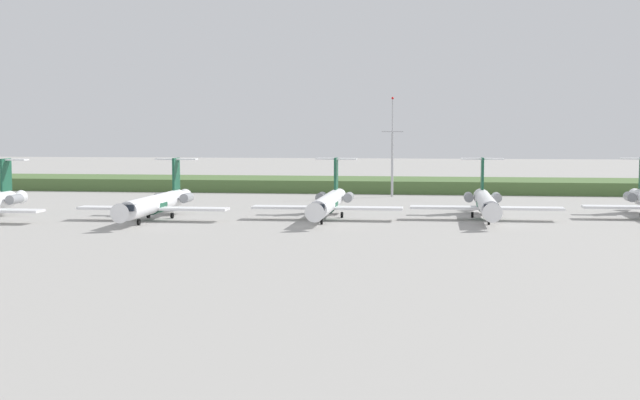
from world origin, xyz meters
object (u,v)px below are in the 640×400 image
(antenna_mast, at_px, (392,155))
(regional_jet_second, at_px, (156,203))
(regional_jet_third, at_px, (328,202))
(regional_jet_fourth, at_px, (486,202))

(antenna_mast, bearing_deg, regional_jet_second, -124.18)
(regional_jet_third, height_order, regional_jet_fourth, same)
(regional_jet_second, bearing_deg, antenna_mast, 55.82)
(regional_jet_third, distance_m, regional_jet_fourth, 24.00)
(regional_jet_second, distance_m, regional_jet_fourth, 50.12)
(regional_jet_fourth, xyz_separation_m, antenna_mast, (-16.24, 41.83, 5.86))
(regional_jet_third, relative_size, regional_jet_fourth, 1.00)
(regional_jet_fourth, relative_size, antenna_mast, 1.54)
(regional_jet_second, height_order, antenna_mast, antenna_mast)
(regional_jet_second, distance_m, antenna_mast, 59.65)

